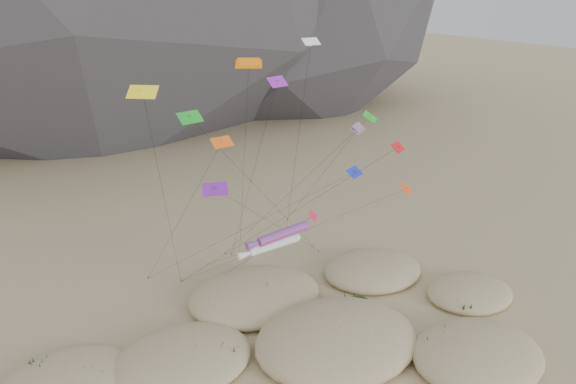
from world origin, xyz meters
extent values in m
plane|color=#CCB789|center=(0.00, 0.00, 0.00)|extent=(500.00, 500.00, 0.00)
ellipsoid|color=#CCB789|center=(11.82, -5.35, 0.75)|extent=(12.81, 10.89, 3.35)
ellipsoid|color=#CCB789|center=(-11.79, 7.99, 0.58)|extent=(12.85, 10.92, 2.56)
ellipsoid|color=#CCB789|center=(1.81, 2.97, 0.85)|extent=(16.31, 13.86, 3.78)
ellipsoid|color=#CCB789|center=(19.96, 3.18, 0.51)|extent=(10.05, 8.54, 2.29)
ellipsoid|color=#CCB789|center=(-1.15, 14.40, 0.66)|extent=(14.85, 12.62, 2.93)
ellipsoid|color=#CCB789|center=(13.75, 12.61, 0.58)|extent=(12.23, 10.40, 2.57)
ellipsoid|color=#CCB789|center=(-21.53, 10.60, 0.39)|extent=(11.42, 9.71, 1.74)
ellipsoid|color=black|center=(10.07, -3.13, 1.00)|extent=(3.71, 3.18, 1.11)
ellipsoid|color=black|center=(8.52, -4.86, 0.80)|extent=(2.44, 2.09, 0.73)
ellipsoid|color=black|center=(-11.57, 7.13, 0.80)|extent=(2.62, 2.24, 0.79)
ellipsoid|color=black|center=(-8.04, 6.45, 0.70)|extent=(1.99, 1.70, 0.60)
ellipsoid|color=black|center=(2.20, 3.87, 1.10)|extent=(3.84, 3.28, 1.15)
ellipsoid|color=black|center=(7.40, 7.12, 1.00)|extent=(2.75, 2.35, 0.82)
ellipsoid|color=black|center=(-0.49, 2.37, 0.90)|extent=(2.49, 2.13, 0.75)
ellipsoid|color=black|center=(17.75, 1.25, 0.60)|extent=(2.58, 2.21, 0.77)
ellipsoid|color=black|center=(-1.67, 14.57, 1.00)|extent=(3.30, 2.82, 0.99)
ellipsoid|color=black|center=(1.03, 15.43, 0.90)|extent=(2.69, 2.30, 0.81)
ellipsoid|color=black|center=(12.87, 13.97, 0.70)|extent=(2.38, 2.04, 0.71)
ellipsoid|color=black|center=(13.01, 12.19, 0.60)|extent=(2.03, 1.74, 0.61)
ellipsoid|color=black|center=(-23.24, 13.45, 0.50)|extent=(2.02, 1.73, 0.61)
ellipsoid|color=black|center=(-19.21, 9.65, 0.40)|extent=(1.80, 1.54, 0.54)
cylinder|color=#3F2D1E|center=(-3.96, 20.22, 0.15)|extent=(0.08, 0.08, 0.30)
cylinder|color=#3F2D1E|center=(0.63, 26.41, 0.15)|extent=(0.08, 0.08, 0.30)
cylinder|color=#3F2D1E|center=(1.19, 25.65, 0.15)|extent=(0.08, 0.08, 0.30)
cylinder|color=#3F2D1E|center=(8.70, 25.12, 0.15)|extent=(0.08, 0.08, 0.30)
cylinder|color=#3F2D1E|center=(11.39, 20.88, 0.15)|extent=(0.08, 0.08, 0.30)
cylinder|color=#3F2D1E|center=(-6.80, 22.40, 0.15)|extent=(0.08, 0.08, 0.30)
cylinder|color=#3F2D1E|center=(11.43, 22.47, 0.15)|extent=(0.08, 0.08, 0.30)
cylinder|color=#3F2D1E|center=(-9.89, 25.14, 0.15)|extent=(0.08, 0.08, 0.30)
cylinder|color=#F71A32|center=(-0.78, 8.83, 10.28)|extent=(5.25, 1.07, 1.48)
sphere|color=#F71A32|center=(1.80, 8.89, 10.48)|extent=(0.99, 0.99, 0.99)
cone|color=#F71A32|center=(-3.62, 8.76, 10.02)|extent=(2.16, 0.90, 1.06)
cylinder|color=black|center=(0.12, 15.69, 5.14)|extent=(1.84, 13.73, 10.30)
cylinder|color=silver|center=(-1.18, 9.88, 8.76)|extent=(5.17, 0.89, 1.17)
sphere|color=silver|center=(1.38, 9.85, 8.96)|extent=(0.86, 0.86, 0.86)
cone|color=silver|center=(-3.99, 9.92, 8.50)|extent=(2.10, 0.77, 0.88)
cylinder|color=black|center=(-1.88, 17.48, 4.38)|extent=(1.43, 15.21, 8.78)
cube|color=orange|center=(-0.95, 14.95, 25.64)|extent=(2.72, 2.09, 0.76)
cube|color=orange|center=(-0.95, 14.95, 25.84)|extent=(2.28, 1.71, 0.74)
cylinder|color=black|center=(0.80, 20.52, 12.82)|extent=(3.52, 11.16, 25.65)
cube|color=#FF1A37|center=(8.80, 10.26, 19.07)|extent=(2.50, 2.19, 0.65)
cube|color=#FF1A37|center=(8.80, 10.26, 19.29)|extent=(2.09, 1.81, 0.65)
cylinder|color=black|center=(7.07, 17.59, 9.53)|extent=(3.48, 14.70, 19.08)
cube|color=white|center=(4.72, 12.88, 27.63)|extent=(1.72, 0.95, 0.64)
cube|color=white|center=(4.72, 12.88, 27.48)|extent=(0.21, 0.20, 0.58)
cylinder|color=black|center=(6.71, 19.00, 13.84)|extent=(4.01, 12.27, 27.59)
cube|color=purple|center=(1.68, 14.09, 23.87)|extent=(2.25, 1.45, 0.92)
cube|color=purple|center=(1.68, 14.09, 23.72)|extent=(0.32, 0.38, 0.68)
cylinder|color=black|center=(1.43, 19.87, 11.96)|extent=(0.52, 11.58, 23.83)
cube|color=#1629BF|center=(8.49, 10.08, 14.61)|extent=(2.24, 1.76, 0.81)
cube|color=#1629BF|center=(8.49, 10.08, 14.46)|extent=(0.33, 0.34, 0.68)
cylinder|color=black|center=(-0.70, 17.61, 7.33)|extent=(18.41, 15.09, 14.58)
cube|color=yellow|center=(-12.83, 9.62, 24.98)|extent=(2.62, 2.38, 0.87)
cube|color=yellow|center=(-12.83, 9.62, 24.83)|extent=(0.37, 0.37, 0.81)
cylinder|color=black|center=(-9.82, 16.01, 12.51)|extent=(6.06, 12.81, 24.94)
cube|color=green|center=(12.22, 12.72, 19.42)|extent=(2.73, 2.75, 0.87)
cube|color=green|center=(12.22, 12.72, 19.27)|extent=(0.37, 0.37, 0.87)
cylinder|color=black|center=(6.43, 19.57, 9.74)|extent=(11.62, 13.72, 19.39)
cube|color=#E11542|center=(3.13, 9.49, 11.10)|extent=(1.57, 1.67, 0.69)
cube|color=#E11542|center=(3.13, 9.49, 10.95)|extent=(0.31, 0.30, 0.52)
cylinder|color=black|center=(-0.41, 14.86, 5.57)|extent=(7.12, 10.76, 11.07)
cube|color=#6B1B9F|center=(-7.43, 8.98, 16.09)|extent=(2.42, 1.71, 0.90)
cube|color=#6B1B9F|center=(-7.43, 8.98, 15.94)|extent=(0.34, 0.36, 0.74)
cylinder|color=black|center=(2.00, 15.73, 8.07)|extent=(18.88, 13.52, 16.06)
cube|color=#DD5914|center=(-6.96, 8.11, 20.47)|extent=(1.94, 1.15, 0.74)
cube|color=#DD5914|center=(-6.96, 8.11, 20.32)|extent=(0.25, 0.26, 0.62)
cylinder|color=black|center=(-8.43, 16.62, 10.26)|extent=(2.95, 17.05, 20.43)
cube|color=#FF450D|center=(17.20, 11.58, 10.68)|extent=(2.42, 2.45, 0.79)
cube|color=#FF450D|center=(17.20, 11.58, 10.53)|extent=(0.34, 0.34, 0.78)
cylinder|color=black|center=(5.20, 16.99, 5.36)|extent=(24.02, 10.84, 10.65)
cube|color=#179720|center=(-9.48, 8.53, 22.79)|extent=(2.18, 1.38, 0.84)
cube|color=#179720|center=(-9.48, 8.53, 22.64)|extent=(0.29, 0.32, 0.68)
cylinder|color=black|center=(0.95, 14.71, 11.42)|extent=(20.89, 12.38, 22.75)
cube|color=red|center=(9.94, 5.38, 18.24)|extent=(1.99, 1.62, 0.78)
cube|color=red|center=(9.94, 5.38, 18.09)|extent=(0.32, 0.34, 0.60)
cylinder|color=black|center=(1.57, 13.89, 9.15)|extent=(16.77, 17.05, 18.21)
camera|label=1|loc=(-24.89, -33.78, 33.19)|focal=35.00mm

